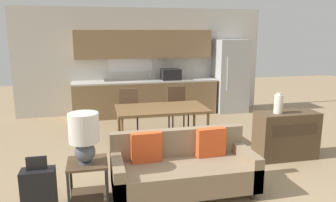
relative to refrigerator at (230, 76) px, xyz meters
name	(u,v)px	position (x,y,z in m)	size (l,w,h in m)	color
ground_plane	(197,193)	(-2.27, -4.23, -0.95)	(20.00, 20.00, 0.00)	#9E8460
wall_back	(143,61)	(-2.28, 0.40, 0.40)	(6.40, 0.07, 2.70)	silver
kitchen_counter	(146,82)	(-2.26, 0.10, -0.11)	(3.64, 0.65, 2.15)	#8E704C
refrigerator	(230,76)	(0.00, 0.00, 0.00)	(0.82, 0.74, 1.91)	#B7BABC
dining_table	(161,110)	(-2.34, -2.24, -0.29)	(1.67, 0.95, 0.72)	brown
couch	(182,168)	(-2.45, -4.13, -0.62)	(1.87, 0.80, 0.82)	#3D2D1E
side_table	(88,176)	(-3.67, -4.21, -0.57)	(0.48, 0.48, 0.57)	brown
table_lamp	(84,134)	(-3.69, -4.24, -0.02)	(0.36, 0.36, 0.62)	#4C515B
credenza	(286,135)	(-0.42, -3.35, -0.56)	(1.03, 0.46, 0.80)	brown
vase	(278,104)	(-0.62, -3.37, 0.00)	(0.14, 0.14, 0.34)	beige
dining_chair_far_left	(129,110)	(-2.87, -1.44, -0.43)	(0.47, 0.47, 0.94)	brown
dining_chair_far_right	(178,106)	(-1.81, -1.39, -0.43)	(0.42, 0.42, 0.94)	brown
suitcase	(39,192)	(-4.23, -4.33, -0.66)	(0.38, 0.22, 0.73)	black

